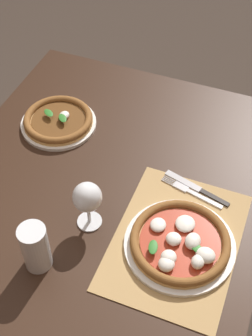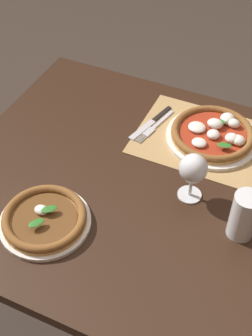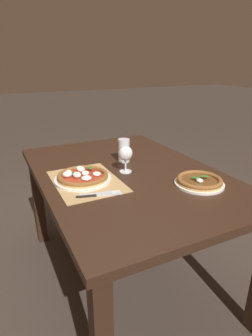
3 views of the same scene
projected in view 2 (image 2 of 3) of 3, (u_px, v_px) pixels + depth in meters
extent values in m
plane|color=#382D26|center=(171.00, 317.00, 1.88)|extent=(24.00, 24.00, 0.00)
cube|color=black|center=(188.00, 202.00, 1.36)|extent=(1.42, 0.97, 0.04)
cube|color=black|center=(73.00, 142.00, 2.09)|extent=(0.07, 0.07, 0.70)
cube|color=#A88451|center=(206.00, 140.00, 1.52)|extent=(0.45, 0.33, 0.00)
cylinder|color=silver|center=(212.00, 137.00, 1.52)|extent=(0.30, 0.30, 0.01)
cylinder|color=tan|center=(212.00, 135.00, 1.51)|extent=(0.27, 0.27, 0.01)
torus|color=brown|center=(213.00, 133.00, 1.50)|extent=(0.27, 0.27, 0.02)
cylinder|color=maroon|center=(213.00, 133.00, 1.50)|extent=(0.22, 0.22, 0.00)
ellipsoid|color=silver|center=(213.00, 134.00, 1.48)|extent=(0.04, 0.04, 0.03)
ellipsoid|color=silver|center=(227.00, 119.00, 1.53)|extent=(0.05, 0.05, 0.03)
ellipsoid|color=silver|center=(197.00, 127.00, 1.51)|extent=(0.06, 0.05, 0.02)
ellipsoid|color=silver|center=(199.00, 143.00, 1.46)|extent=(0.05, 0.04, 0.02)
ellipsoid|color=silver|center=(232.00, 138.00, 1.47)|extent=(0.04, 0.04, 0.03)
ellipsoid|color=silver|center=(238.00, 140.00, 1.46)|extent=(0.04, 0.04, 0.03)
ellipsoid|color=silver|center=(234.00, 123.00, 1.52)|extent=(0.04, 0.03, 0.03)
ellipsoid|color=silver|center=(215.00, 124.00, 1.51)|extent=(0.05, 0.04, 0.03)
ellipsoid|color=#286B23|center=(220.00, 121.00, 1.52)|extent=(0.04, 0.05, 0.00)
ellipsoid|color=#286B23|center=(224.00, 145.00, 1.44)|extent=(0.05, 0.03, 0.00)
cylinder|color=silver|center=(45.00, 222.00, 1.28)|extent=(0.25, 0.25, 0.01)
cylinder|color=tan|center=(45.00, 220.00, 1.27)|extent=(0.23, 0.23, 0.01)
torus|color=brown|center=(44.00, 217.00, 1.26)|extent=(0.23, 0.23, 0.02)
cylinder|color=brown|center=(44.00, 218.00, 1.27)|extent=(0.18, 0.18, 0.00)
ellipsoid|color=silver|center=(41.00, 210.00, 1.27)|extent=(0.04, 0.03, 0.02)
ellipsoid|color=#286B23|center=(49.00, 209.00, 1.27)|extent=(0.05, 0.05, 0.00)
ellipsoid|color=#286B23|center=(36.00, 223.00, 1.23)|extent=(0.04, 0.05, 0.00)
cylinder|color=silver|center=(190.00, 195.00, 1.35)|extent=(0.07, 0.07, 0.00)
cylinder|color=silver|center=(192.00, 187.00, 1.33)|extent=(0.01, 0.01, 0.06)
ellipsoid|color=silver|center=(194.00, 169.00, 1.27)|extent=(0.08, 0.08, 0.08)
ellipsoid|color=#C17019|center=(194.00, 171.00, 1.28)|extent=(0.07, 0.07, 0.05)
cylinder|color=silver|center=(244.00, 216.00, 1.21)|extent=(0.07, 0.07, 0.15)
cylinder|color=black|center=(243.00, 219.00, 1.22)|extent=(0.07, 0.07, 0.12)
cylinder|color=silver|center=(247.00, 203.00, 1.17)|extent=(0.07, 0.07, 0.02)
cube|color=#B7B7BC|center=(163.00, 120.00, 1.58)|extent=(0.04, 0.11, 0.00)
cube|color=#B7B7BC|center=(149.00, 132.00, 1.54)|extent=(0.03, 0.05, 0.00)
cylinder|color=#B7B7BC|center=(139.00, 138.00, 1.52)|extent=(0.01, 0.04, 0.00)
cylinder|color=#B7B7BC|center=(140.00, 138.00, 1.52)|extent=(0.01, 0.04, 0.00)
cylinder|color=#B7B7BC|center=(142.00, 139.00, 1.52)|extent=(0.01, 0.04, 0.00)
cylinder|color=#B7B7BC|center=(143.00, 140.00, 1.51)|extent=(0.01, 0.04, 0.00)
cube|color=black|center=(162.00, 114.00, 1.61)|extent=(0.04, 0.10, 0.01)
cube|color=#B7B7BC|center=(142.00, 130.00, 1.55)|extent=(0.05, 0.12, 0.00)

